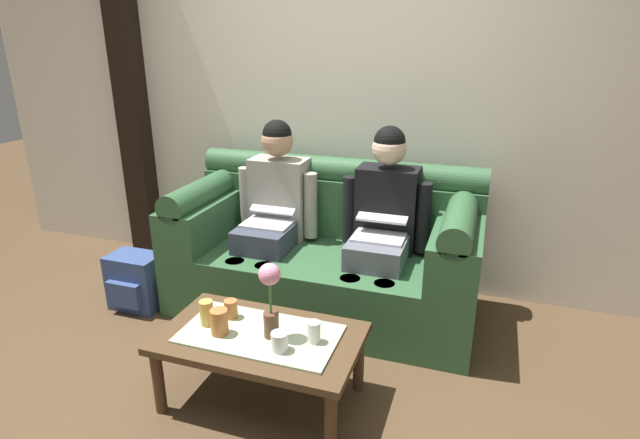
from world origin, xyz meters
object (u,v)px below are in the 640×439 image
at_px(coffee_table, 260,343).
at_px(cup_far_left, 314,332).
at_px(cup_far_right, 207,313).
at_px(person_left, 273,207).
at_px(cup_near_left, 219,322).
at_px(couch, 326,253).
at_px(cup_near_right, 231,309).
at_px(flower_vase, 270,294).
at_px(backpack_left, 136,282).
at_px(person_right, 383,219).
at_px(cup_far_center, 280,342).

xyz_separation_m(coffee_table, cup_far_left, (0.27, 0.01, 0.11)).
height_order(cup_far_left, cup_far_right, cup_far_right).
distance_m(person_left, cup_near_left, 1.12).
height_order(couch, cup_near_right, couch).
bearing_deg(couch, cup_far_left, -75.03).
xyz_separation_m(flower_vase, backpack_left, (-1.26, 0.59, -0.42)).
distance_m(flower_vase, cup_far_right, 0.38).
relative_size(couch, cup_far_right, 15.25).
distance_m(cup_near_left, cup_near_right, 0.15).
bearing_deg(person_right, coffee_table, -109.87).
height_order(cup_far_right, backpack_left, cup_far_right).
distance_m(flower_vase, cup_near_right, 0.33).
bearing_deg(coffee_table, couch, 90.00).
relative_size(person_left, cup_far_right, 9.58).
height_order(coffee_table, backpack_left, coffee_table).
height_order(person_left, cup_far_center, person_left).
bearing_deg(cup_far_right, cup_near_right, 51.02).
xyz_separation_m(person_right, cup_far_left, (-0.10, -1.01, -0.22)).
relative_size(person_left, coffee_table, 1.27).
xyz_separation_m(person_right, cup_near_left, (-0.55, -1.09, -0.21)).
bearing_deg(cup_near_right, person_right, 58.77).
height_order(person_right, cup_near_left, person_right).
bearing_deg(cup_far_left, person_right, 84.38).
bearing_deg(cup_far_left, couch, 104.97).
xyz_separation_m(coffee_table, cup_far_right, (-0.28, -0.01, 0.12)).
bearing_deg(flower_vase, cup_far_left, 5.88).
distance_m(coffee_table, cup_near_left, 0.22).
bearing_deg(couch, coffee_table, -90.00).
bearing_deg(person_left, cup_far_right, -84.93).
height_order(coffee_table, cup_far_left, cup_far_left).
xyz_separation_m(couch, coffee_table, (0.00, -1.02, -0.05)).
bearing_deg(cup_far_left, flower_vase, -174.12).
relative_size(cup_near_left, cup_far_right, 0.99).
distance_m(cup_far_left, cup_far_right, 0.55).
relative_size(cup_near_right, backpack_left, 0.25).
bearing_deg(cup_near_right, cup_far_left, -8.70).
bearing_deg(cup_near_left, couch, 80.73).
bearing_deg(cup_far_center, cup_near_left, 173.83).
xyz_separation_m(cup_near_left, cup_far_right, (-0.10, 0.05, 0.00)).
distance_m(cup_far_center, backpack_left, 1.52).
distance_m(person_right, cup_far_center, 1.17).
xyz_separation_m(couch, flower_vase, (0.07, -1.03, 0.23)).
bearing_deg(coffee_table, cup_near_left, -159.92).
relative_size(person_right, flower_vase, 3.25).
bearing_deg(cup_far_left, coffee_table, -177.08).
bearing_deg(cup_far_center, couch, 97.41).
xyz_separation_m(cup_near_right, cup_far_right, (-0.08, -0.10, 0.02)).
distance_m(cup_far_center, cup_far_left, 0.17).
xyz_separation_m(person_left, cup_far_right, (0.09, -1.03, -0.21)).
distance_m(cup_near_right, cup_far_left, 0.47).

